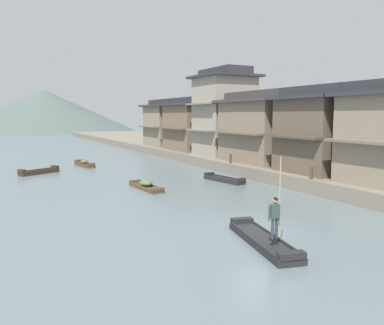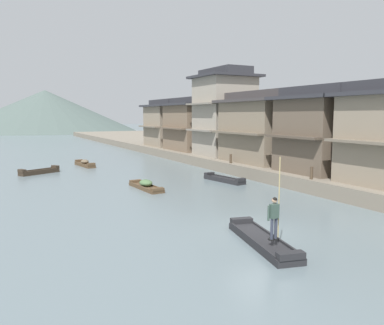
% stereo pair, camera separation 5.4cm
% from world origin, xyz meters
% --- Properties ---
extents(ground_plane, '(400.00, 400.00, 0.00)m').
position_xyz_m(ground_plane, '(0.00, 0.00, 0.00)').
color(ground_plane, slate).
extents(riverbank_right, '(18.00, 110.00, 0.93)m').
position_xyz_m(riverbank_right, '(16.64, 30.00, 0.47)').
color(riverbank_right, slate).
rests_on(riverbank_right, ground).
extents(boat_foreground_poled, '(2.12, 4.93, 0.48)m').
position_xyz_m(boat_foreground_poled, '(-0.94, -1.54, 0.16)').
color(boat_foreground_poled, '#232326').
rests_on(boat_foreground_poled, ground).
extents(boatman_person, '(0.57, 0.26, 3.04)m').
position_xyz_m(boatman_person, '(-1.13, -2.45, 1.49)').
color(boatman_person, black).
rests_on(boatman_person, boat_foreground_poled).
extents(boat_moored_nearest, '(1.48, 4.05, 0.48)m').
position_xyz_m(boat_moored_nearest, '(5.44, 11.61, 0.16)').
color(boat_moored_nearest, '#232326').
rests_on(boat_moored_nearest, ground).
extents(boat_moored_second, '(1.18, 4.03, 0.65)m').
position_xyz_m(boat_moored_second, '(-0.93, 11.44, 0.23)').
color(boat_moored_second, brown).
rests_on(boat_moored_second, ground).
extents(boat_moored_third, '(1.31, 3.95, 0.67)m').
position_xyz_m(boat_moored_third, '(-2.10, 25.52, 0.24)').
color(boat_moored_third, brown).
rests_on(boat_moored_third, ground).
extents(boat_moored_far, '(3.49, 2.34, 0.56)m').
position_xyz_m(boat_moored_far, '(-6.66, 22.20, 0.19)').
color(boat_moored_far, '#33281E').
rests_on(boat_moored_far, ground).
extents(house_waterfront_second, '(5.45, 5.92, 6.14)m').
position_xyz_m(house_waterfront_second, '(10.70, 7.37, 3.95)').
color(house_waterfront_second, brown).
rests_on(house_waterfront_second, riverbank_right).
extents(house_waterfront_tall, '(5.62, 7.82, 6.14)m').
position_xyz_m(house_waterfront_tall, '(10.78, 14.28, 3.93)').
color(house_waterfront_tall, '#7F705B').
rests_on(house_waterfront_tall, riverbank_right).
extents(house_waterfront_narrow, '(6.03, 5.86, 8.74)m').
position_xyz_m(house_waterfront_narrow, '(10.99, 20.63, 5.24)').
color(house_waterfront_narrow, gray).
rests_on(house_waterfront_narrow, riverbank_right).
extents(house_waterfront_far, '(6.56, 7.64, 6.14)m').
position_xyz_m(house_waterfront_far, '(11.26, 27.58, 3.93)').
color(house_waterfront_far, '#75604C').
rests_on(house_waterfront_far, riverbank_right).
extents(house_waterfront_end, '(6.16, 6.88, 6.14)m').
position_xyz_m(house_waterfront_end, '(11.06, 34.82, 3.93)').
color(house_waterfront_end, gray).
rests_on(house_waterfront_end, riverbank_right).
extents(mooring_post_dock_near, '(0.20, 0.20, 0.81)m').
position_xyz_m(mooring_post_dock_near, '(7.99, 5.13, 1.34)').
color(mooring_post_dock_near, '#473828').
rests_on(mooring_post_dock_near, riverbank_right).
extents(mooring_post_dock_mid, '(0.20, 0.20, 0.77)m').
position_xyz_m(mooring_post_dock_mid, '(7.99, 14.66, 1.32)').
color(mooring_post_dock_mid, '#473828').
rests_on(mooring_post_dock_mid, riverbank_right).
extents(hill_far_west, '(56.71, 56.71, 12.85)m').
position_xyz_m(hill_far_west, '(5.35, 118.50, 6.43)').
color(hill_far_west, '#4C5B56').
rests_on(hill_far_west, ground).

